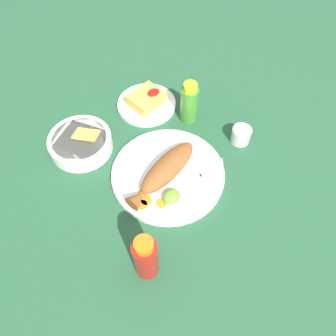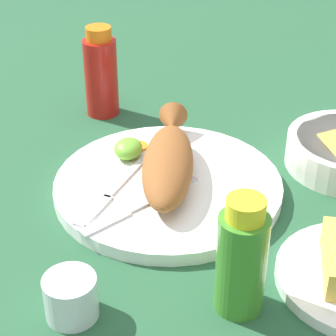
# 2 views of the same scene
# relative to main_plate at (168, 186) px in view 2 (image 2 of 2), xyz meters

# --- Properties ---
(ground_plane) EXTENTS (4.00, 4.00, 0.00)m
(ground_plane) POSITION_rel_main_plate_xyz_m (0.00, 0.00, -0.01)
(ground_plane) COLOR #235133
(main_plate) EXTENTS (0.31, 0.31, 0.02)m
(main_plate) POSITION_rel_main_plate_xyz_m (0.00, 0.00, 0.00)
(main_plate) COLOR white
(main_plate) RESTS_ON ground_plane
(fried_fish) EXTENTS (0.25, 0.09, 0.05)m
(fried_fish) POSITION_rel_main_plate_xyz_m (-0.01, -0.00, 0.03)
(fried_fish) COLOR brown
(fried_fish) RESTS_ON main_plate
(fork_near) EXTENTS (0.15, 0.13, 0.00)m
(fork_near) POSITION_rel_main_plate_xyz_m (0.07, -0.03, 0.01)
(fork_near) COLOR silver
(fork_near) RESTS_ON main_plate
(fork_far) EXTENTS (0.18, 0.06, 0.00)m
(fork_far) POSITION_rel_main_plate_xyz_m (0.04, -0.07, 0.01)
(fork_far) COLOR silver
(fork_far) RESTS_ON main_plate
(carrot_slice_near) EXTENTS (0.02, 0.02, 0.00)m
(carrot_slice_near) POSITION_rel_main_plate_xyz_m (-0.09, 0.00, 0.01)
(carrot_slice_near) COLOR orange
(carrot_slice_near) RESTS_ON main_plate
(carrot_slice_mid) EXTENTS (0.03, 0.03, 0.00)m
(carrot_slice_mid) POSITION_rel_main_plate_xyz_m (-0.12, -0.02, 0.01)
(carrot_slice_mid) COLOR orange
(carrot_slice_mid) RESTS_ON main_plate
(carrot_slice_far) EXTENTS (0.03, 0.03, 0.00)m
(carrot_slice_far) POSITION_rel_main_plate_xyz_m (-0.10, -0.02, 0.01)
(carrot_slice_far) COLOR orange
(carrot_slice_far) RESTS_ON main_plate
(carrot_slice_extra) EXTENTS (0.03, 0.03, 0.00)m
(carrot_slice_extra) POSITION_rel_main_plate_xyz_m (-0.08, -0.06, 0.01)
(carrot_slice_extra) COLOR orange
(carrot_slice_extra) RESTS_ON main_plate
(lime_wedge_main) EXTENTS (0.05, 0.04, 0.03)m
(lime_wedge_main) POSITION_rel_main_plate_xyz_m (-0.05, -0.07, 0.02)
(lime_wedge_main) COLOR #6BB233
(lime_wedge_main) RESTS_ON main_plate
(hot_sauce_bottle_red) EXTENTS (0.05, 0.05, 0.15)m
(hot_sauce_bottle_red) POSITION_rel_main_plate_xyz_m (-0.22, -0.15, 0.06)
(hot_sauce_bottle_red) COLOR #B21914
(hot_sauce_bottle_red) RESTS_ON ground_plane
(hot_sauce_bottle_green) EXTENTS (0.05, 0.05, 0.14)m
(hot_sauce_bottle_green) POSITION_rel_main_plate_xyz_m (0.20, 0.11, 0.06)
(hot_sauce_bottle_green) COLOR #3D8428
(hot_sauce_bottle_green) RESTS_ON ground_plane
(salt_cup) EXTENTS (0.06, 0.06, 0.05)m
(salt_cup) POSITION_rel_main_plate_xyz_m (0.24, -0.06, 0.01)
(salt_cup) COLOR silver
(salt_cup) RESTS_ON ground_plane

